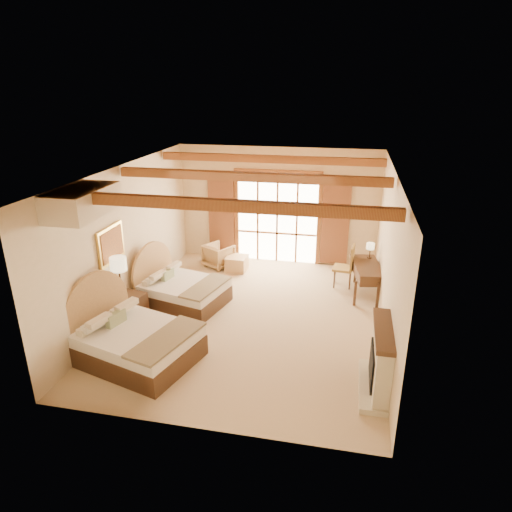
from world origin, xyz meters
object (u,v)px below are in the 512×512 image
(bed_far, at_px, (178,289))
(armchair, at_px, (219,255))
(desk, at_px, (366,279))
(bed_near, at_px, (130,339))
(nightstand, at_px, (131,309))

(bed_far, xyz_separation_m, armchair, (0.28, 2.36, -0.04))
(armchair, bearing_deg, desk, -164.22)
(bed_near, xyz_separation_m, desk, (4.29, 3.69, 0.00))
(bed_far, xyz_separation_m, desk, (4.24, 1.37, 0.05))
(nightstand, xyz_separation_m, desk, (4.89, 2.42, 0.09))
(bed_near, height_order, bed_far, bed_near)
(nightstand, height_order, armchair, armchair)
(bed_far, bearing_deg, bed_near, -77.15)
(nightstand, bearing_deg, desk, 36.46)
(bed_far, relative_size, armchair, 3.01)
(bed_near, relative_size, nightstand, 3.85)
(bed_near, xyz_separation_m, bed_far, (0.05, 2.32, -0.05))
(armchair, distance_m, desk, 4.07)
(nightstand, distance_m, desk, 5.46)
(nightstand, bearing_deg, bed_far, 68.00)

